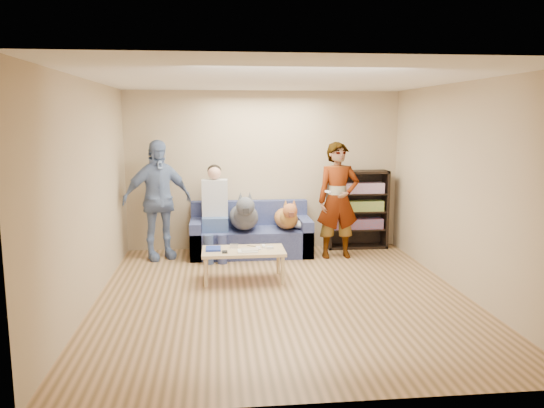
{
  "coord_description": "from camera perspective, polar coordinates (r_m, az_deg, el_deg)",
  "views": [
    {
      "loc": [
        -0.78,
        -6.2,
        2.16
      ],
      "look_at": [
        0.0,
        1.2,
        0.95
      ],
      "focal_mm": 35.0,
      "sensor_mm": 36.0,
      "label": 1
    }
  ],
  "objects": [
    {
      "name": "dog_gray",
      "position": [
        8.27,
        -3.02,
        -1.23
      ],
      "size": [
        0.45,
        1.27,
        0.66
      ],
      "color": "#4C4E57",
      "rests_on": "sofa"
    },
    {
      "name": "person_standing_left",
      "position": [
        8.3,
        -12.23,
        0.43
      ],
      "size": [
        1.17,
        0.85,
        1.84
      ],
      "primitive_type": "imported",
      "rotation": [
        0.0,
        0.0,
        0.43
      ],
      "color": "#6D83AF",
      "rests_on": "ground"
    },
    {
      "name": "papers",
      "position": [
        7.02,
        -2.65,
        -5.06
      ],
      "size": [
        0.26,
        0.2,
        0.02
      ],
      "primitive_type": "cube",
      "color": "white",
      "rests_on": "coffee_table"
    },
    {
      "name": "dog_tan",
      "position": [
        8.35,
        1.6,
        -1.45
      ],
      "size": [
        0.37,
        1.14,
        0.53
      ],
      "color": "#B86F38",
      "rests_on": "sofa"
    },
    {
      "name": "person_standing_right",
      "position": [
        8.26,
        7.11,
        0.38
      ],
      "size": [
        0.67,
        0.45,
        1.8
      ],
      "primitive_type": "imported",
      "rotation": [
        0.0,
        0.0,
        0.03
      ],
      "color": "gray",
      "rests_on": "ground"
    },
    {
      "name": "wall_back",
      "position": [
        8.78,
        -0.89,
        3.61
      ],
      "size": [
        4.5,
        0.0,
        4.5
      ],
      "primitive_type": "plane",
      "rotation": [
        1.57,
        0.0,
        0.0
      ],
      "color": "tan",
      "rests_on": "ground"
    },
    {
      "name": "wallet",
      "position": [
        6.99,
        -5.1,
        -5.15
      ],
      "size": [
        0.07,
        0.12,
        0.02
      ],
      "primitive_type": "cube",
      "color": "black",
      "rests_on": "coffee_table"
    },
    {
      "name": "camera_silver",
      "position": [
        7.22,
        -4.1,
        -4.52
      ],
      "size": [
        0.11,
        0.06,
        0.05
      ],
      "primitive_type": "cube",
      "color": "#ACABB0",
      "rests_on": "coffee_table"
    },
    {
      "name": "headphone_cup_b",
      "position": [
        7.18,
        -1.52,
        -4.7
      ],
      "size": [
        0.07,
        0.07,
        0.02
      ],
      "primitive_type": "cylinder",
      "color": "white",
      "rests_on": "coffee_table"
    },
    {
      "name": "bookshelf",
      "position": [
        8.97,
        9.13,
        -0.39
      ],
      "size": [
        1.0,
        0.34,
        1.3
      ],
      "color": "black",
      "rests_on": "ground"
    },
    {
      "name": "magazine",
      "position": [
        7.04,
        -2.41,
        -4.91
      ],
      "size": [
        0.22,
        0.17,
        0.01
      ],
      "primitive_type": "cube",
      "color": "#C1B39A",
      "rests_on": "coffee_table"
    },
    {
      "name": "headphone_cup_a",
      "position": [
        7.11,
        -1.47,
        -4.85
      ],
      "size": [
        0.07,
        0.07,
        0.02
      ],
      "primitive_type": "cylinder",
      "color": "white",
      "rests_on": "coffee_table"
    },
    {
      "name": "controller_a",
      "position": [
        7.23,
        -0.92,
        -4.57
      ],
      "size": [
        0.04,
        0.13,
        0.03
      ],
      "primitive_type": "cube",
      "color": "white",
      "rests_on": "coffee_table"
    },
    {
      "name": "notebook_blue",
      "position": [
        7.15,
        -6.33,
        -4.79
      ],
      "size": [
        0.2,
        0.26,
        0.03
      ],
      "primitive_type": "cube",
      "color": "navy",
      "rests_on": "coffee_table"
    },
    {
      "name": "ground",
      "position": [
        6.61,
        1.11,
        -9.83
      ],
      "size": [
        5.0,
        5.0,
        0.0
      ],
      "primitive_type": "plane",
      "color": "brown",
      "rests_on": "ground"
    },
    {
      "name": "person_seated",
      "position": [
        8.29,
        -6.16,
        -0.46
      ],
      "size": [
        0.4,
        0.73,
        1.47
      ],
      "color": "#426091",
      "rests_on": "sofa"
    },
    {
      "name": "ceiling",
      "position": [
        6.26,
        1.19,
        13.27
      ],
      "size": [
        5.0,
        5.0,
        0.0
      ],
      "primitive_type": "plane",
      "rotation": [
        3.14,
        0.0,
        0.0
      ],
      "color": "white",
      "rests_on": "ground"
    },
    {
      "name": "pen_orange",
      "position": [
        6.96,
        -3.19,
        -5.22
      ],
      "size": [
        0.13,
        0.06,
        0.01
      ],
      "primitive_type": "cylinder",
      "rotation": [
        0.0,
        1.57,
        0.35
      ],
      "color": "#C7711C",
      "rests_on": "coffee_table"
    },
    {
      "name": "blanket",
      "position": [
        8.43,
        3.29,
        -2.21
      ],
      "size": [
        0.36,
        0.3,
        0.12
      ],
      "primitive_type": "ellipsoid",
      "color": "silver",
      "rests_on": "sofa"
    },
    {
      "name": "held_controller",
      "position": [
        8.0,
        6.06,
        1.33
      ],
      "size": [
        0.08,
        0.13,
        0.03
      ],
      "primitive_type": "cube",
      "rotation": [
        0.0,
        0.0,
        0.38
      ],
      "color": "white",
      "rests_on": "person_standing_right"
    },
    {
      "name": "pen_black",
      "position": [
        7.3,
        -2.23,
        -4.53
      ],
      "size": [
        0.13,
        0.08,
        0.01
      ],
      "primitive_type": "cylinder",
      "rotation": [
        0.0,
        1.57,
        -0.52
      ],
      "color": "black",
      "rests_on": "coffee_table"
    },
    {
      "name": "wall_right",
      "position": [
        6.95,
        19.88,
        1.59
      ],
      "size": [
        0.0,
        5.0,
        5.0
      ],
      "primitive_type": "plane",
      "rotation": [
        1.57,
        0.0,
        -1.57
      ],
      "color": "tan",
      "rests_on": "ground"
    },
    {
      "name": "coffee_table",
      "position": [
        7.13,
        -3.09,
        -5.29
      ],
      "size": [
        1.1,
        0.6,
        0.42
      ],
      "color": "tan",
      "rests_on": "ground"
    },
    {
      "name": "wall_left",
      "position": [
        6.43,
        -19.18,
        1.04
      ],
      "size": [
        0.0,
        5.0,
        5.0
      ],
      "primitive_type": "plane",
      "rotation": [
        1.57,
        0.0,
        1.57
      ],
      "color": "tan",
      "rests_on": "ground"
    },
    {
      "name": "sofa",
      "position": [
        8.52,
        -2.31,
        -3.51
      ],
      "size": [
        1.9,
        0.85,
        0.82
      ],
      "color": "#515B93",
      "rests_on": "ground"
    },
    {
      "name": "wall_front",
      "position": [
        3.88,
        5.77,
        -3.59
      ],
      "size": [
        4.5,
        0.0,
        4.5
      ],
      "primitive_type": "plane",
      "rotation": [
        -1.57,
        0.0,
        0.0
      ],
      "color": "tan",
      "rests_on": "ground"
    },
    {
      "name": "controller_b",
      "position": [
        7.16,
        -0.22,
        -4.7
      ],
      "size": [
        0.09,
        0.06,
        0.03
      ],
      "primitive_type": "cube",
      "color": "silver",
      "rests_on": "coffee_table"
    }
  ]
}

